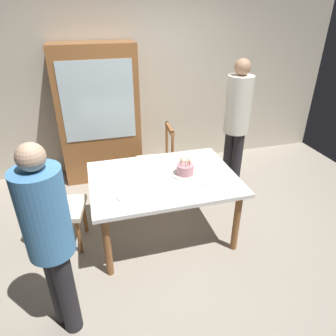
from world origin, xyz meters
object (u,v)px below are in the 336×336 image
object	(u,v)px
chair_upholstered	(52,202)
person_guest	(237,120)
plate_far_side	(151,167)
chair_spindle_back	(157,162)
birthday_cake	(185,170)
dining_table	(163,184)
plate_near_celebrant	(127,195)
china_cabinet	(99,115)
plate_near_guest	(213,182)
person_celebrant	(50,236)

from	to	relation	value
chair_upholstered	person_guest	world-z (taller)	person_guest
plate_far_side	chair_spindle_back	xyz separation A→B (m)	(0.21, 0.62, -0.28)
birthday_cake	person_guest	size ratio (longest dim) A/B	0.16
dining_table	plate_near_celebrant	world-z (taller)	plate_near_celebrant
dining_table	plate_far_side	size ratio (longest dim) A/B	6.87
chair_upholstered	china_cabinet	world-z (taller)	china_cabinet
dining_table	china_cabinet	size ratio (longest dim) A/B	0.80
birthday_cake	chair_spindle_back	world-z (taller)	chair_spindle_back
birthday_cake	chair_spindle_back	size ratio (longest dim) A/B	0.29
plate_near_guest	person_celebrant	distance (m)	1.63
chair_spindle_back	person_celebrant	world-z (taller)	person_celebrant
plate_far_side	person_guest	bearing A→B (deg)	19.71
person_celebrant	china_cabinet	bearing A→B (deg)	78.12
plate_near_celebrant	china_cabinet	bearing A→B (deg)	93.44
birthday_cake	plate_far_side	world-z (taller)	birthday_cake
person_celebrant	person_guest	xyz separation A→B (m)	(2.19, 1.56, 0.10)
china_cabinet	person_celebrant	bearing A→B (deg)	-101.88
plate_far_side	chair_upholstered	xyz separation A→B (m)	(-1.07, -0.11, -0.21)
person_celebrant	china_cabinet	world-z (taller)	china_cabinet
dining_table	chair_spindle_back	xyz separation A→B (m)	(0.14, 0.86, -0.19)
plate_far_side	person_guest	xyz separation A→B (m)	(1.23, 0.44, 0.27)
person_guest	china_cabinet	bearing A→B (deg)	152.46
dining_table	plate_near_celebrant	size ratio (longest dim) A/B	6.87
china_cabinet	person_guest	bearing A→B (deg)	-27.54
person_celebrant	plate_near_celebrant	bearing A→B (deg)	45.43
person_celebrant	person_guest	distance (m)	2.69
plate_near_celebrant	chair_upholstered	world-z (taller)	chair_upholstered
plate_far_side	plate_near_celebrant	bearing A→B (deg)	-124.65
person_celebrant	person_guest	world-z (taller)	person_guest
plate_near_celebrant	person_guest	distance (m)	1.84
chair_spindle_back	person_guest	distance (m)	1.17
plate_near_celebrant	person_guest	xyz separation A→B (m)	(1.57, 0.93, 0.27)
chair_spindle_back	person_guest	world-z (taller)	person_guest
plate_near_guest	dining_table	bearing A→B (deg)	151.51
dining_table	birthday_cake	bearing A→B (deg)	-1.81
chair_upholstered	chair_spindle_back	bearing A→B (deg)	29.53
chair_upholstered	person_celebrant	world-z (taller)	person_celebrant
person_celebrant	chair_upholstered	bearing A→B (deg)	96.06
birthday_cake	plate_near_celebrant	distance (m)	0.69
birthday_cake	plate_far_side	xyz separation A→B (m)	(-0.31, 0.25, -0.05)
plate_near_celebrant	china_cabinet	world-z (taller)	china_cabinet
birthday_cake	person_celebrant	size ratio (longest dim) A/B	0.17
person_guest	dining_table	bearing A→B (deg)	-149.21
plate_near_guest	plate_near_celebrant	bearing A→B (deg)	180.00
plate_far_side	chair_upholstered	bearing A→B (deg)	-174.28
china_cabinet	plate_near_celebrant	bearing A→B (deg)	-86.56
plate_near_guest	china_cabinet	size ratio (longest dim) A/B	0.12
plate_near_celebrant	birthday_cake	bearing A→B (deg)	20.19
dining_table	chair_spindle_back	size ratio (longest dim) A/B	1.59
dining_table	plate_far_side	xyz separation A→B (m)	(-0.08, 0.25, 0.09)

